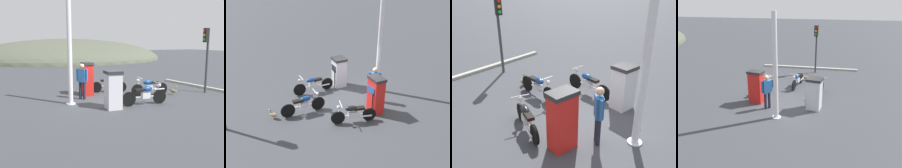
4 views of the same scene
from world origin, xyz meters
TOP-DOWN VIEW (x-y plane):
  - ground_plane at (0.00, 0.00)m, footprint 120.00×120.00m
  - fuel_pump_near at (-0.46, -1.48)m, footprint 0.74×0.77m
  - fuel_pump_far at (-0.46, 1.48)m, footprint 0.63×0.81m
  - motorcycle_near_pump at (1.05, -1.51)m, footprint 2.08×0.56m
  - motorcycle_far_pump at (0.83, 1.64)m, footprint 1.79×0.87m
  - motorcycle_extra at (2.23, -0.03)m, footprint 1.99×0.56m
  - attendant_person at (-1.01, 0.69)m, footprint 0.48×0.46m
  - wandering_duck at (3.52, -0.32)m, footprint 0.35×0.41m
  - canopy_support_pole at (-1.78, -0.02)m, footprint 0.40×0.40m

SIDE VIEW (x-z plane):
  - ground_plane at x=0.00m, z-range 0.00..0.00m
  - wandering_duck at x=3.52m, z-range -0.01..0.43m
  - motorcycle_far_pump at x=0.83m, z-range -0.03..0.90m
  - motorcycle_near_pump at x=1.05m, z-range -0.01..0.94m
  - motorcycle_extra at x=2.23m, z-range 0.00..0.95m
  - fuel_pump_near at x=-0.46m, z-range 0.01..1.55m
  - fuel_pump_far at x=-0.46m, z-range 0.01..1.67m
  - attendant_person at x=-1.01m, z-range 0.13..1.80m
  - canopy_support_pole at x=-1.78m, z-range -0.08..4.45m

